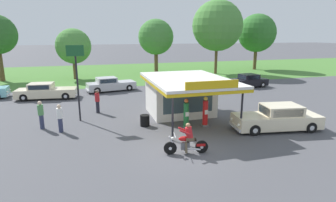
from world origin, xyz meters
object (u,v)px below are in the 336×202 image
at_px(motorcycle_with_rider, 187,141).
at_px(bystander_chatting_near_pumps, 60,118).
at_px(bystander_leaning_by_kiosk, 97,101).
at_px(spare_tire_stack, 145,120).
at_px(gas_pump_nearside, 186,115).
at_px(featured_classic_sedan, 277,118).
at_px(parked_car_back_row_far_left, 182,79).
at_px(parked_car_back_row_left, 246,81).
at_px(gas_pump_offside, 205,113).
at_px(roadside_pole_sign, 77,70).
at_px(parked_car_back_row_centre_right, 46,92).
at_px(bystander_admiring_sedan, 41,114).
at_px(parked_car_back_row_right, 110,85).

height_order(motorcycle_with_rider, bystander_chatting_near_pumps, bystander_chatting_near_pumps).
relative_size(motorcycle_with_rider, bystander_leaning_by_kiosk, 1.26).
bearing_deg(spare_tire_stack, gas_pump_nearside, -23.52).
bearing_deg(featured_classic_sedan, parked_car_back_row_far_left, 92.16).
distance_m(motorcycle_with_rider, featured_classic_sedan, 6.79).
distance_m(parked_car_back_row_left, parked_car_back_row_far_left, 7.27).
relative_size(motorcycle_with_rider, parked_car_back_row_far_left, 0.41).
relative_size(gas_pump_offside, roadside_pole_sign, 0.38).
distance_m(featured_classic_sedan, bystander_chatting_near_pumps, 13.17).
relative_size(bystander_leaning_by_kiosk, bystander_chatting_near_pumps, 1.02).
bearing_deg(roadside_pole_sign, parked_car_back_row_far_left, 45.50).
xyz_separation_m(parked_car_back_row_centre_right, bystander_admiring_sedan, (0.91, -8.84, 0.29)).
distance_m(bystander_admiring_sedan, roadside_pole_sign, 3.51).
xyz_separation_m(gas_pump_nearside, bystander_leaning_by_kiosk, (-5.22, 4.98, 0.09)).
height_order(gas_pump_nearside, bystander_admiring_sedan, gas_pump_nearside).
xyz_separation_m(gas_pump_nearside, motorcycle_with_rider, (-1.26, -3.65, -0.20)).
bearing_deg(parked_car_back_row_far_left, parked_car_back_row_centre_right, -166.08).
height_order(featured_classic_sedan, parked_car_back_row_centre_right, featured_classic_sedan).
relative_size(parked_car_back_row_left, bystander_leaning_by_kiosk, 2.89).
height_order(gas_pump_nearside, spare_tire_stack, gas_pump_nearside).
bearing_deg(roadside_pole_sign, gas_pump_offside, -23.32).
bearing_deg(parked_car_back_row_left, parked_car_back_row_centre_right, 179.92).
height_order(gas_pump_nearside, featured_classic_sedan, gas_pump_nearside).
relative_size(gas_pump_nearside, featured_classic_sedan, 0.34).
distance_m(motorcycle_with_rider, spare_tire_stack, 4.86).
xyz_separation_m(parked_car_back_row_centre_right, parked_car_back_row_right, (5.93, 1.93, -0.00)).
height_order(gas_pump_nearside, parked_car_back_row_right, gas_pump_nearside).
distance_m(featured_classic_sedan, parked_car_back_row_right, 17.34).
xyz_separation_m(bystander_chatting_near_pumps, spare_tire_stack, (5.08, -0.27, -0.55)).
relative_size(gas_pump_nearside, gas_pump_offside, 0.97).
bearing_deg(parked_car_back_row_left, featured_classic_sedan, -113.91).
bearing_deg(gas_pump_nearside, featured_classic_sedan, -19.00).
bearing_deg(roadside_pole_sign, parked_car_back_row_centre_right, 112.04).
relative_size(parked_car_back_row_centre_right, bystander_chatting_near_pumps, 3.22).
height_order(bystander_leaning_by_kiosk, bystander_chatting_near_pumps, bystander_leaning_by_kiosk).
distance_m(featured_classic_sedan, bystander_leaning_by_kiosk, 12.51).
relative_size(parked_car_back_row_left, spare_tire_stack, 7.01).
xyz_separation_m(gas_pump_nearside, roadside_pole_sign, (-6.45, 3.33, 2.58)).
height_order(motorcycle_with_rider, bystander_admiring_sedan, bystander_admiring_sedan).
distance_m(parked_car_back_row_centre_right, roadside_pole_sign, 8.83).
height_order(gas_pump_nearside, parked_car_back_row_far_left, gas_pump_nearside).
bearing_deg(motorcycle_with_rider, gas_pump_offside, 55.13).
bearing_deg(bystander_chatting_near_pumps, parked_car_back_row_right, 71.82).
xyz_separation_m(gas_pump_nearside, bystander_admiring_sedan, (-8.68, 2.26, 0.09)).
bearing_deg(parked_car_back_row_far_left, gas_pump_offside, -102.98).
distance_m(parked_car_back_row_left, bystander_leaning_by_kiosk, 17.33).
distance_m(motorcycle_with_rider, roadside_pole_sign, 9.13).
height_order(bystander_admiring_sedan, bystander_chatting_near_pumps, bystander_admiring_sedan).
bearing_deg(roadside_pole_sign, parked_car_back_row_right, 73.98).
distance_m(parked_car_back_row_right, bystander_chatting_near_pumps, 12.33).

